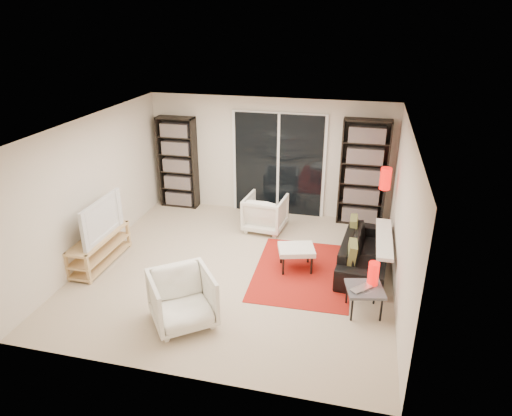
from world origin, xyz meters
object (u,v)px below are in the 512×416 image
object	(u,v)px
bookshelf_left	(178,163)
side_table	(365,290)
sofa	(365,252)
ottoman	(296,250)
floor_lamp	(385,186)
bookshelf_right	(363,173)
armchair_back	(265,213)
armchair_front	(182,299)
tv_stand	(99,249)

from	to	relation	value
bookshelf_left	side_table	distance (m)	5.07
sofa	ottoman	size ratio (longest dim) A/B	2.76
bookshelf_left	sofa	xyz separation A→B (m)	(4.00, -1.77, -0.70)
ottoman	floor_lamp	distance (m)	2.02
sofa	ottoman	xyz separation A→B (m)	(-1.10, -0.33, 0.07)
side_table	floor_lamp	size ratio (longest dim) A/B	0.42
bookshelf_right	armchair_back	distance (m)	2.05
armchair_front	armchair_back	bearing A→B (deg)	44.41
sofa	side_table	bearing A→B (deg)	-174.21
bookshelf_right	tv_stand	bearing A→B (deg)	-147.57
armchair_back	side_table	bearing A→B (deg)	135.44
bookshelf_left	side_table	xyz separation A→B (m)	(4.01, -3.05, -0.62)
tv_stand	armchair_front	xyz separation A→B (m)	(1.98, -1.19, 0.11)
sofa	tv_stand	bearing A→B (deg)	107.14
sofa	floor_lamp	world-z (taller)	floor_lamp
tv_stand	sofa	bearing A→B (deg)	11.76
tv_stand	armchair_back	world-z (taller)	armchair_back
ottoman	bookshelf_left	bearing A→B (deg)	144.03
side_table	bookshelf_left	bearing A→B (deg)	142.71
armchair_front	sofa	bearing A→B (deg)	4.14
bookshelf_left	armchair_front	xyz separation A→B (m)	(1.62, -3.87, -0.60)
armchair_back	floor_lamp	distance (m)	2.29
bookshelf_right	floor_lamp	xyz separation A→B (m)	(0.38, -0.79, 0.05)
armchair_back	ottoman	world-z (taller)	armchair_back
tv_stand	sofa	xyz separation A→B (m)	(4.35, 0.91, 0.01)
sofa	bookshelf_right	bearing A→B (deg)	10.13
bookshelf_left	side_table	size ratio (longest dim) A/B	3.25
bookshelf_right	floor_lamp	world-z (taller)	bookshelf_right
bookshelf_right	ottoman	distance (m)	2.41
armchair_back	armchair_front	world-z (taller)	armchair_front
bookshelf_left	sofa	bearing A→B (deg)	-23.84
sofa	side_table	size ratio (longest dim) A/B	3.13
sofa	floor_lamp	size ratio (longest dim) A/B	1.30
sofa	armchair_front	xyz separation A→B (m)	(-2.37, -2.10, 0.10)
armchair_back	bookshelf_left	bearing A→B (deg)	-14.42
armchair_front	bookshelf_right	bearing A→B (deg)	22.71
tv_stand	armchair_front	distance (m)	2.31
armchair_back	side_table	xyz separation A→B (m)	(1.93, -2.30, 0.01)
ottoman	floor_lamp	size ratio (longest dim) A/B	0.47
armchair_back	floor_lamp	size ratio (longest dim) A/B	0.53
side_table	ottoman	bearing A→B (deg)	139.47
sofa	armchair_front	size ratio (longest dim) A/B	2.28
armchair_front	floor_lamp	world-z (taller)	floor_lamp
bookshelf_right	floor_lamp	bearing A→B (deg)	-64.10
armchair_back	floor_lamp	bearing A→B (deg)	-175.55
armchair_front	side_table	distance (m)	2.52
bookshelf_right	bookshelf_left	bearing A→B (deg)	180.00
tv_stand	sofa	size ratio (longest dim) A/B	0.73
bookshelf_left	bookshelf_right	distance (m)	3.85
tv_stand	ottoman	world-z (taller)	tv_stand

